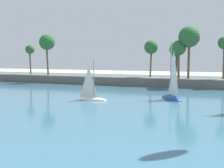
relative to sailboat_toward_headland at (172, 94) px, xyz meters
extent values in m
cube|color=#386B84|center=(3.44, 11.47, -0.81)|extent=(220.00, 94.85, 0.06)
cube|color=#605B54|center=(3.44, 18.89, 0.06)|extent=(103.36, 6.00, 1.80)
cylinder|color=brown|center=(5.65, 19.66, 4.38)|extent=(0.44, 0.63, 6.85)
sphere|color=#285B2D|center=(5.65, 19.66, 7.81)|extent=(2.47, 2.47, 2.47)
cylinder|color=brown|center=(-0.60, 17.53, 4.96)|extent=(0.56, 0.78, 8.02)
sphere|color=#285B2D|center=(-0.60, 17.53, 8.96)|extent=(4.05, 4.05, 4.05)
cylinder|color=brown|center=(-39.30, 19.76, 3.98)|extent=(0.56, 0.46, 6.05)
sphere|color=#285B2D|center=(-39.30, 19.76, 7.00)|extent=(2.26, 2.26, 2.26)
cylinder|color=brown|center=(-3.12, 18.25, 3.78)|extent=(0.71, 0.46, 5.65)
sphere|color=#285B2D|center=(-3.12, 18.25, 6.59)|extent=(2.78, 2.78, 2.78)
cylinder|color=brown|center=(-32.68, 17.41, 4.76)|extent=(0.46, 0.83, 7.61)
sphere|color=#285B2D|center=(-32.68, 17.41, 8.56)|extent=(3.64, 3.64, 3.64)
cylinder|color=brown|center=(-2.51, 17.32, 3.93)|extent=(0.61, 0.63, 5.95)
sphere|color=#285B2D|center=(-2.51, 17.32, 6.89)|extent=(2.85, 2.85, 2.85)
cylinder|color=brown|center=(-8.91, 20.48, 4.08)|extent=(0.61, 0.37, 6.25)
sphere|color=#285B2D|center=(-8.91, 20.48, 7.20)|extent=(2.87, 2.87, 2.87)
ellipsoid|color=#234793|center=(-0.07, 0.11, -0.78)|extent=(4.78, 5.92, 1.19)
cylinder|color=gray|center=(-0.24, 0.36, 3.53)|extent=(0.18, 0.18, 7.42)
pyramid|color=white|center=(0.32, -0.48, 2.97)|extent=(1.63, 2.32, 6.31)
ellipsoid|color=white|center=(-9.72, -5.52, -0.78)|extent=(4.24, 1.94, 0.82)
cylinder|color=gray|center=(-9.52, -5.48, 2.19)|extent=(0.12, 0.12, 5.11)
pyramid|color=silver|center=(-10.20, -5.60, 1.80)|extent=(1.83, 0.45, 4.34)
camera|label=1|loc=(9.38, -43.82, 5.09)|focal=50.55mm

